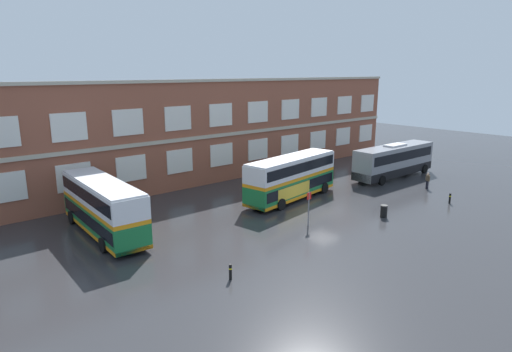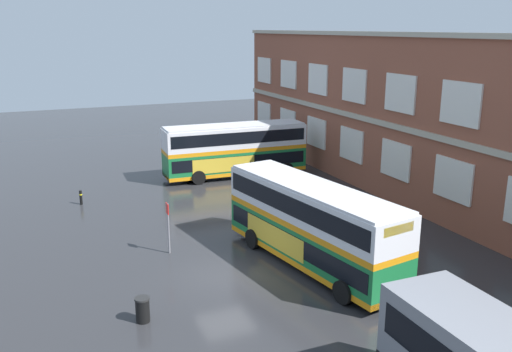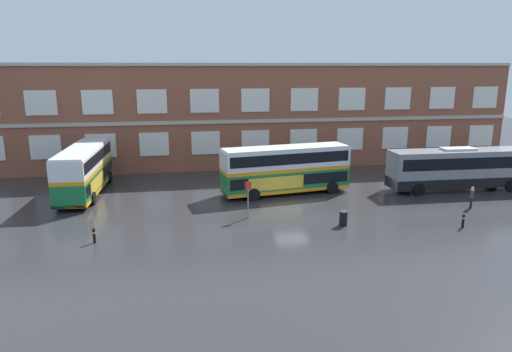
% 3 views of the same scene
% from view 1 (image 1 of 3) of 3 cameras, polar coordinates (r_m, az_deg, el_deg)
% --- Properties ---
extents(ground_plane, '(120.00, 120.00, 0.00)m').
position_cam_1_polar(ground_plane, '(39.72, 6.53, -3.85)').
color(ground_plane, '#2B2B2D').
extents(brick_terminal_building, '(57.10, 8.19, 11.02)m').
position_cam_1_polar(brick_terminal_building, '(50.21, -7.31, 6.07)').
color(brick_terminal_building, brown).
rests_on(brick_terminal_building, ground).
extents(double_decker_near, '(3.23, 11.10, 4.07)m').
position_cam_1_polar(double_decker_near, '(34.06, -19.35, -3.75)').
color(double_decker_near, '#197038').
rests_on(double_decker_near, ground).
extents(double_decker_middle, '(11.27, 4.29, 4.07)m').
position_cam_1_polar(double_decker_middle, '(41.00, 4.66, -0.13)').
color(double_decker_middle, '#197038').
rests_on(double_decker_middle, ground).
extents(touring_coach, '(12.03, 2.98, 3.80)m').
position_cam_1_polar(touring_coach, '(51.89, 17.58, 1.92)').
color(touring_coach, gray).
rests_on(touring_coach, ground).
extents(waiting_passenger, '(0.42, 0.60, 1.70)m').
position_cam_1_polar(waiting_passenger, '(48.11, 21.49, -0.48)').
color(waiting_passenger, black).
rests_on(waiting_passenger, ground).
extents(bus_stand_flag, '(0.44, 0.10, 2.70)m').
position_cam_1_polar(bus_stand_flag, '(34.25, 6.90, -3.86)').
color(bus_stand_flag, slate).
rests_on(bus_stand_flag, ground).
extents(station_litter_bin, '(0.60, 0.60, 1.03)m').
position_cam_1_polar(station_litter_bin, '(37.79, 16.35, -4.42)').
color(station_litter_bin, black).
rests_on(station_litter_bin, ground).
extents(safety_bollard_west, '(0.19, 0.19, 0.95)m').
position_cam_1_polar(safety_bollard_west, '(25.98, -3.36, -12.36)').
color(safety_bollard_west, black).
rests_on(safety_bollard_west, ground).
extents(safety_bollard_east, '(0.19, 0.19, 0.95)m').
position_cam_1_polar(safety_bollard_east, '(43.71, 23.99, -2.67)').
color(safety_bollard_east, black).
rests_on(safety_bollard_east, ground).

